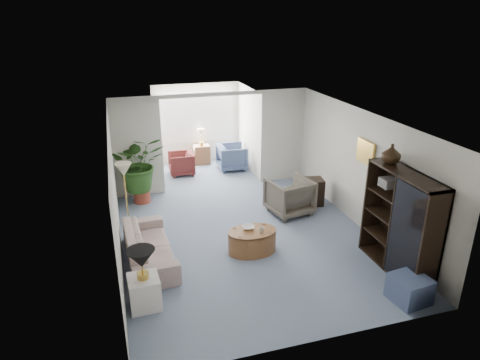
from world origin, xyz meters
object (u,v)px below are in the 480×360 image
object	(u,v)px
sunroom_chair_blue	(232,157)
sunroom_chair_maroon	(181,164)
sunroom_table	(202,154)
side_table_dark	(311,192)
sofa	(149,246)
coffee_cup	(261,230)
plant_pot	(142,196)
floor_lamp	(123,170)
end_table	(145,292)
coffee_bowl	(248,227)
entertainment_cabinet	(400,223)
framed_picture	(366,152)
table_lamp	(141,259)
ottoman	(410,289)
wingback_chair	(289,196)
cabinet_urn	(391,154)
coffee_table	(252,241)

from	to	relation	value
sunroom_chair_blue	sunroom_chair_maroon	xyz separation A→B (m)	(-1.50, 0.00, -0.05)
sunroom_table	side_table_dark	bearing A→B (deg)	-62.49
side_table_dark	sunroom_chair_blue	size ratio (longest dim) A/B	0.79
sofa	sunroom_table	size ratio (longest dim) A/B	3.53
coffee_cup	plant_pot	size ratio (longest dim) A/B	0.25
floor_lamp	side_table_dark	distance (m)	4.39
end_table	floor_lamp	bearing A→B (deg)	91.96
coffee_cup	sunroom_chair_maroon	xyz separation A→B (m)	(-0.77, 4.71, -0.18)
end_table	sunroom_table	bearing A→B (deg)	70.69
sofa	coffee_bowl	world-z (taller)	sofa
entertainment_cabinet	side_table_dark	bearing A→B (deg)	94.68
sunroom_chair_maroon	sunroom_table	bearing A→B (deg)	136.67
sofa	side_table_dark	size ratio (longest dim) A/B	3.17
end_table	side_table_dark	bearing A→B (deg)	33.72
entertainment_cabinet	end_table	bearing A→B (deg)	177.49
framed_picture	table_lamp	size ratio (longest dim) A/B	1.14
sofa	coffee_cup	distance (m)	2.12
floor_lamp	ottoman	distance (m)	5.94
end_table	wingback_chair	size ratio (longest dim) A/B	0.56
coffee_cup	sunroom_chair_blue	xyz separation A→B (m)	(0.73, 4.71, -0.13)
wingback_chair	cabinet_urn	xyz separation A→B (m)	(0.94, -2.18, 1.61)
side_table_dark	sunroom_chair_maroon	bearing A→B (deg)	132.33
coffee_bowl	side_table_dark	world-z (taller)	side_table_dark
sunroom_chair_blue	side_table_dark	bearing A→B (deg)	-156.64
cabinet_urn	sunroom_chair_maroon	bearing A→B (deg)	118.27
ottoman	sunroom_table	xyz separation A→B (m)	(-1.82, 7.53, 0.07)
coffee_bowl	sunroom_chair_maroon	bearing A→B (deg)	97.19
floor_lamp	wingback_chair	bearing A→B (deg)	-8.52
coffee_bowl	sunroom_chair_maroon	size ratio (longest dim) A/B	0.34
coffee_cup	ottoman	size ratio (longest dim) A/B	0.19
entertainment_cabinet	sunroom_table	bearing A→B (deg)	107.96
ottoman	wingback_chair	bearing A→B (deg)	99.63
table_lamp	wingback_chair	world-z (taller)	table_lamp
table_lamp	side_table_dark	distance (m)	5.05
ottoman	table_lamp	bearing A→B (deg)	165.38
coffee_table	coffee_cup	bearing A→B (deg)	-33.69
end_table	sunroom_chair_maroon	bearing A→B (deg)	75.15
sunroom_table	coffee_table	bearing A→B (deg)	-91.40
coffee_bowl	floor_lamp	bearing A→B (deg)	140.13
wingback_chair	side_table_dark	distance (m)	0.77
coffee_bowl	coffee_cup	size ratio (longest dim) A/B	2.33
coffee_cup	side_table_dark	distance (m)	2.61
cabinet_urn	plant_pot	world-z (taller)	cabinet_urn
table_lamp	sunroom_chair_blue	distance (m)	6.48
entertainment_cabinet	sofa	bearing A→B (deg)	159.91
entertainment_cabinet	sunroom_chair_maroon	distance (m)	6.61
coffee_cup	wingback_chair	size ratio (longest dim) A/B	0.11
framed_picture	ottoman	bearing A→B (deg)	-102.96
wingback_chair	side_table_dark	xyz separation A→B (m)	(0.70, 0.30, -0.10)
coffee_table	sunroom_table	world-z (taller)	sunroom_table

